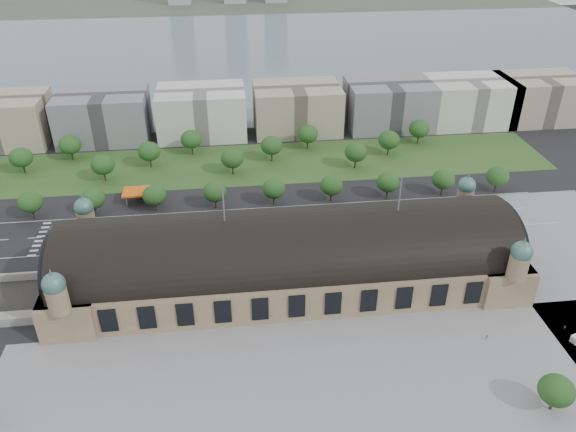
{
  "coord_description": "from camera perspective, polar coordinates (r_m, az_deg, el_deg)",
  "views": [
    {
      "loc": [
        -17.69,
        -148.85,
        115.75
      ],
      "look_at": [
        2.02,
        19.77,
        14.0
      ],
      "focal_mm": 35.0,
      "sensor_mm": 36.0,
      "label": 1
    }
  ],
  "objects": [
    {
      "name": "tree_row_1",
      "position": [
        242.1,
        -24.72,
        1.3
      ],
      "size": [
        9.6,
        9.6,
        11.52
      ],
      "color": "#2D2116",
      "rests_on": "ground"
    },
    {
      "name": "tree_belt_1",
      "position": [
        282.44,
        -25.49,
        5.4
      ],
      "size": [
        10.4,
        10.4,
        12.48
      ],
      "color": "#2D2116",
      "rests_on": "ground"
    },
    {
      "name": "tree_row_5",
      "position": [
        229.76,
        -1.46,
        2.8
      ],
      "size": [
        9.6,
        9.6,
        11.52
      ],
      "color": "#2D2116",
      "rests_on": "ground"
    },
    {
      "name": "tree_belt_10",
      "position": [
        277.67,
        10.22,
        7.61
      ],
      "size": [
        10.4,
        10.4,
        12.48
      ],
      "color": "#2D2116",
      "rests_on": "ground"
    },
    {
      "name": "parked_car_4",
      "position": [
        205.95,
        -10.49,
        -3.64
      ],
      "size": [
        4.01,
        3.42,
        1.3
      ],
      "primitive_type": "imported",
      "rotation": [
        0.0,
        0.0,
        -0.95
      ],
      "color": "silver",
      "rests_on": "ground"
    },
    {
      "name": "petrol_station",
      "position": [
        244.72,
        -14.41,
        2.44
      ],
      "size": [
        14.0,
        13.0,
        5.05
      ],
      "color": "orange",
      "rests_on": "ground"
    },
    {
      "name": "traffic_car_4",
      "position": [
        213.88,
        0.11,
        -1.62
      ],
      "size": [
        3.92,
        1.94,
        1.29
      ],
      "primitive_type": "imported",
      "rotation": [
        0.0,
        0.0,
        -1.69
      ],
      "color": "#1B2D4E",
      "rests_on": "ground"
    },
    {
      "name": "pedestrian_2",
      "position": [
        190.41,
        26.3,
        -10.07
      ],
      "size": [
        0.76,
        0.89,
        1.59
      ],
      "primitive_type": "imported",
      "rotation": [
        0.0,
        0.0,
        2.06
      ],
      "color": "gray",
      "rests_on": "ground"
    },
    {
      "name": "tree_belt_11",
      "position": [
        293.95,
        13.19,
        8.61
      ],
      "size": [
        10.4,
        10.4,
        12.48
      ],
      "color": "#2D2116",
      "rests_on": "ground"
    },
    {
      "name": "office_3",
      "position": [
        300.59,
        -8.74,
        10.39
      ],
      "size": [
        45.0,
        32.0,
        24.0
      ],
      "primitive_type": "cube",
      "color": "silver",
      "rests_on": "ground"
    },
    {
      "name": "office_1",
      "position": [
        320.65,
        -27.07,
        8.65
      ],
      "size": [
        45.0,
        32.0,
        24.0
      ],
      "primitive_type": "cube",
      "color": "tan",
      "rests_on": "ground"
    },
    {
      "name": "office_5",
      "position": [
        312.88,
        10.2,
        11.08
      ],
      "size": [
        45.0,
        32.0,
        24.0
      ],
      "primitive_type": "cube",
      "color": "slate",
      "rests_on": "ground"
    },
    {
      "name": "tree_belt_4",
      "position": [
        269.04,
        -13.93,
        6.39
      ],
      "size": [
        10.4,
        10.4,
        12.48
      ],
      "color": "#2D2116",
      "rests_on": "ground"
    },
    {
      "name": "bus_mid",
      "position": [
        211.55,
        0.63,
        -1.77
      ],
      "size": [
        10.49,
        2.53,
        2.92
      ],
      "primitive_type": "imported",
      "rotation": [
        0.0,
        0.0,
        1.56
      ],
      "color": "silver",
      "rests_on": "ground"
    },
    {
      "name": "tree_belt_8",
      "position": [
        280.42,
        2.01,
        8.33
      ],
      "size": [
        10.4,
        10.4,
        12.48
      ],
      "color": "#2D2116",
      "rests_on": "ground"
    },
    {
      "name": "tree_row_2",
      "position": [
        235.43,
        -19.2,
        1.68
      ],
      "size": [
        9.6,
        9.6,
        11.52
      ],
      "color": "#2D2116",
      "rests_on": "ground"
    },
    {
      "name": "traffic_car_6",
      "position": [
        236.53,
        19.01,
        -0.0
      ],
      "size": [
        5.85,
        3.03,
        1.58
      ],
      "primitive_type": "imported",
      "rotation": [
        0.0,
        0.0,
        -1.5
      ],
      "color": "silver",
      "rests_on": "ground"
    },
    {
      "name": "far_shore",
      "position": [
        657.36,
        -5.37,
        20.67
      ],
      "size": [
        700.0,
        120.0,
        0.14
      ],
      "primitive_type": "cube",
      "color": "#44513D",
      "rests_on": "ground"
    },
    {
      "name": "traffic_car_3",
      "position": [
        223.67,
        -5.05,
        -0.12
      ],
      "size": [
        5.59,
        2.4,
        1.61
      ],
      "primitive_type": "imported",
      "rotation": [
        0.0,
        0.0,
        1.54
      ],
      "color": "maroon",
      "rests_on": "ground"
    },
    {
      "name": "parked_car_5",
      "position": [
        208.3,
        -14.73,
        -3.73
      ],
      "size": [
        6.1,
        4.89,
        1.54
      ],
      "primitive_type": "imported",
      "rotation": [
        0.0,
        0.0,
        -1.08
      ],
      "color": "gray",
      "rests_on": "ground"
    },
    {
      "name": "tree_plaza_s",
      "position": [
        160.62,
        25.61,
        -15.69
      ],
      "size": [
        9.0,
        9.0,
        10.64
      ],
      "color": "#2D2116",
      "rests_on": "ground"
    },
    {
      "name": "office_7",
      "position": [
        346.45,
        24.07,
        10.85
      ],
      "size": [
        45.0,
        32.0,
        24.0
      ],
      "primitive_type": "cube",
      "color": "tan",
      "rests_on": "ground"
    },
    {
      "name": "office_4",
      "position": [
        302.69,
        0.91,
        10.89
      ],
      "size": [
        45.0,
        32.0,
        24.0
      ],
      "primitive_type": "cube",
      "color": "tan",
      "rests_on": "ground"
    },
    {
      "name": "office_2",
      "position": [
        306.74,
        -18.23,
        9.61
      ],
      "size": [
        45.0,
        32.0,
        24.0
      ],
      "primitive_type": "cube",
      "color": "slate",
      "rests_on": "ground"
    },
    {
      "name": "tree_belt_7",
      "position": [
        267.38,
        -1.68,
        7.17
      ],
      "size": [
        10.4,
        10.4,
        12.48
      ],
      "color": "#2D2116",
      "rests_on": "ground"
    },
    {
      "name": "traffic_car_1",
      "position": [
        228.13,
        -19.33,
        -1.25
      ],
      "size": [
        5.2,
        2.41,
        1.65
      ],
      "primitive_type": "imported",
      "rotation": [
        0.0,
        0.0,
        1.44
      ],
      "color": "gray",
      "rests_on": "ground"
    },
    {
      "name": "tree_row_6",
      "position": [
        232.84,
        4.43,
        3.11
      ],
      "size": [
        9.6,
        9.6,
        11.52
      ],
      "color": "#2D2116",
      "rests_on": "ground"
    },
    {
      "name": "bus_east",
      "position": [
        211.27,
        1.78,
        -1.71
      ],
      "size": [
        13.5,
        4.39,
        3.69
      ],
      "primitive_type": "imported",
      "rotation": [
        0.0,
        0.0,
        1.47
      ],
      "color": "#BCB5AE",
      "rests_on": "ground"
    },
    {
      "name": "tree_belt_5",
      "position": [
        278.14,
        -9.8,
        7.69
      ],
      "size": [
        10.4,
        10.4,
        12.48
      ],
      "color": "#2D2116",
      "rests_on": "ground"
    },
    {
      "name": "tree_row_3",
      "position": [
        231.08,
        -13.41,
        2.07
      ],
      "size": [
        9.6,
        9.6,
        11.52
      ],
      "color": "#2D2116",
      "rests_on": "ground"
    },
    {
      "name": "lake",
      "position": [
        461.94,
        -4.44,
        16.34
      ],
      "size": [
        700.0,
        320.0,
        0.08
      ],
      "primitive_type": "cube",
      "color": "slate",
      "rests_on": "ground"
    },
    {
      "name": "bus_west",
      "position": [
        209.61,
        -7.05,
        -2.26
      ],
      "size": [
        13.12,
        3.81,
        3.61
      ],
      "primitive_type": "imported",
      "rotation": [
        0.0,
        0.0,
        1.63
      ],
      "color": "red",
      "rests_on": "ground"
    },
    {
      "name": "tree_belt_6",
      "position": [
        255.65,
        -5.7,
        5.86
      ],
      "size": [
        10.4,
        10.4,
        12.48
      ],
      "color": "#2D2116",
      "rests_on": "ground"
    },
    {
      "name": "tree_belt_3",
      "position": [
        261.56,
        -18.31,
        4.98
      ],
      "size": [
        10.4,
        10.4,
        12.48
      ],
      "color": "#2D2116",
      "rests_on": "ground"
    },
    {
      "name": "station",
      "position": [
        183.29,
        0.09,
        -4.2
      ],
      "size": [
        150.0,
        48.4,
        44.3
      ],
      "color": "#9A825F",
      "rests_on": "ground"
    },
    {
      "name": "parked_car_6",
      "position": [
        207.0,
        -6.22,
        -3.02
      ],
      "size": [
        5.49,
        4.95,
        1.53
      ],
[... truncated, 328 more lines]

